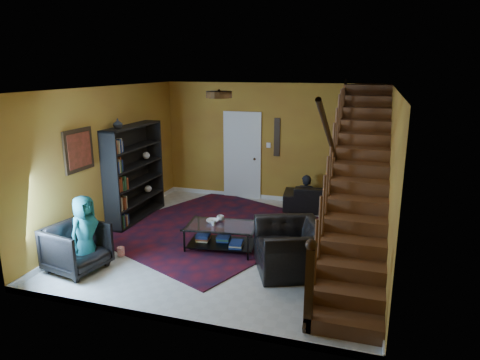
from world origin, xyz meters
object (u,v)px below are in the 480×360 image
object	(u,v)px
sofa	(329,198)
armchair_right	(290,248)
bookshelf	(135,175)
coffee_table	(222,235)
armchair_left	(77,248)

from	to	relation	value
sofa	armchair_right	bearing A→B (deg)	78.52
bookshelf	coffee_table	xyz separation A→B (m)	(2.28, -1.00, -0.70)
sofa	coffee_table	size ratio (longest dim) A/B	1.55
armchair_left	sofa	bearing A→B (deg)	-29.51
sofa	armchair_left	size ratio (longest dim) A/B	2.42
bookshelf	coffee_table	world-z (taller)	bookshelf
bookshelf	armchair_left	world-z (taller)	bookshelf
coffee_table	bookshelf	bearing A→B (deg)	156.31
sofa	coffee_table	xyz separation A→B (m)	(-1.60, -2.70, -0.03)
coffee_table	armchair_right	bearing A→B (deg)	-18.01
armchair_left	coffee_table	xyz separation A→B (m)	(1.92, 1.43, -0.11)
armchair_right	coffee_table	distance (m)	1.37
sofa	coffee_table	world-z (taller)	sofa
bookshelf	sofa	world-z (taller)	bookshelf
armchair_left	armchair_right	distance (m)	3.38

